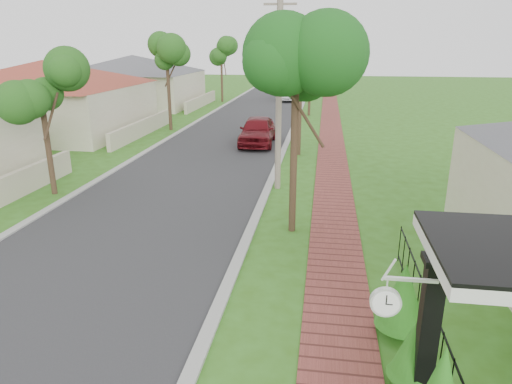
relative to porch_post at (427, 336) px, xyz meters
The scene contains 16 objects.
ground 4.79m from the porch_post, 167.60° to the left, with size 160.00×160.00×0.00m, color #325F16.
road 22.34m from the porch_post, 109.77° to the left, with size 7.00×120.00×0.02m, color #28282B.
kerb_right 21.39m from the porch_post, 100.52° to the left, with size 0.30×120.00×0.10m, color #9E9E99.
kerb_left 23.83m from the porch_post, 118.07° to the left, with size 0.30×120.00×0.10m, color #9E9E99.
sidewalk 21.07m from the porch_post, 93.54° to the left, with size 1.50×120.00×0.03m, color brown.
porch_post is the anchor object (origin of this frame).
picket_fence 1.21m from the porch_post, 70.71° to the left, with size 0.03×8.02×1.00m.
street_trees 29.02m from the porch_post, 104.93° to the left, with size 10.70×37.65×5.89m.
hedge_row 0.80m from the porch_post, 97.69° to the right, with size 0.94×5.19×1.99m.
far_house_red 28.70m from the porch_post, 132.91° to the left, with size 15.56×15.56×4.60m.
far_house_grey 40.09m from the porch_post, 119.15° to the left, with size 15.56×15.56×4.60m.
parked_car_red 19.99m from the porch_post, 106.12° to the left, with size 1.88×4.68×1.60m, color #5F0E14.
parked_car_white 41.40m from the porch_post, 97.70° to the left, with size 1.73×4.97×1.64m, color silver.
near_tree 7.98m from the porch_post, 111.48° to the left, with size 2.24×2.24×5.76m.
utility_pole 11.84m from the porch_post, 107.81° to the left, with size 1.20×0.24×7.31m.
station_clock 1.18m from the porch_post, 151.53° to the right, with size 0.94×0.13×0.65m.
Camera 1 is at (2.77, -7.52, 5.55)m, focal length 32.00 mm.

